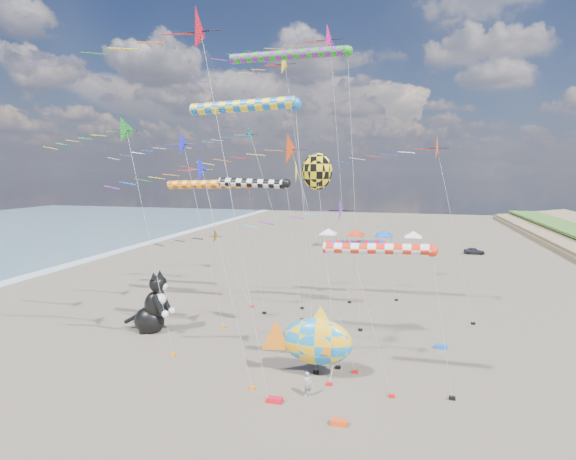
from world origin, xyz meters
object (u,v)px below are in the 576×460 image
Objects in this scene: parked_car at (474,251)px; person_adult at (308,384)px; child_blue at (310,355)px; fish_inflatable at (316,341)px; child_green at (317,360)px; cat_inflatable at (152,301)px.

person_adult is at bearing 164.54° from parked_car.
parked_car reaches higher than child_blue.
fish_inflatable is 4.10× the size of person_adult.
fish_inflatable is 5.89× the size of child_blue.
child_blue is at bearing 158.61° from child_green.
cat_inflatable is 15.93m from fish_inflatable.
cat_inflatable is 17.08m from person_adult.
child_blue is at bearing 111.84° from fish_inflatable.
person_adult is 4.19m from child_green.
person_adult is 0.48× the size of parked_car.
child_green is at bearing -101.24° from child_blue.
parked_car is at bearing 71.54° from fish_inflatable.
fish_inflatable is 3.23m from person_adult.
parked_car is (17.11, 49.13, 0.03)m from child_green.
cat_inflatable is at bearing 110.62° from person_adult.
child_blue is (14.29, -2.59, -2.15)m from cat_inflatable.
fish_inflatable is 53.34m from parked_car.
child_blue is (-0.89, 2.22, -1.95)m from fish_inflatable.
parked_car reaches higher than child_green.
child_blue is at bearing 57.37° from person_adult.
cat_inflatable is at bearing 162.42° from fish_inflatable.
fish_inflatable is at bearing 47.34° from person_adult.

